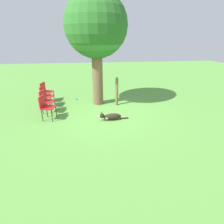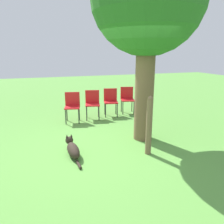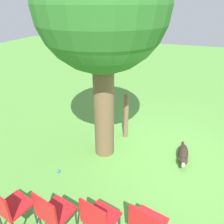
% 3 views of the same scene
% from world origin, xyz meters
% --- Properties ---
extents(ground_plane, '(30.00, 30.00, 0.00)m').
position_xyz_m(ground_plane, '(0.00, 0.00, 0.00)').
color(ground_plane, '#56933D').
extents(oak_tree, '(2.44, 2.44, 4.39)m').
position_xyz_m(oak_tree, '(-0.20, 1.09, 3.11)').
color(oak_tree, brown).
rests_on(oak_tree, ground_plane).
extents(dog, '(1.11, 0.26, 0.34)m').
position_xyz_m(dog, '(0.14, -0.68, 0.13)').
color(dog, '#2D231C').
rests_on(dog, ground_plane).
extents(fence_post, '(0.12, 0.12, 1.23)m').
position_xyz_m(fence_post, '(0.59, 0.81, 0.62)').
color(fence_post, brown).
rests_on(fence_post, ground_plane).
extents(red_chair_0, '(0.51, 0.52, 0.89)m').
position_xyz_m(red_chair_0, '(-2.13, -0.32, 0.53)').
color(red_chair_0, red).
rests_on(red_chair_0, ground_plane).
extents(red_chair_1, '(0.51, 0.52, 0.89)m').
position_xyz_m(red_chair_1, '(-2.27, 0.34, 0.53)').
color(red_chair_1, red).
rests_on(red_chair_1, ground_plane).
extents(red_chair_2, '(0.51, 0.52, 0.89)m').
position_xyz_m(red_chair_2, '(-2.41, 1.00, 0.53)').
color(red_chair_2, red).
rests_on(red_chair_2, ground_plane).
extents(red_chair_3, '(0.51, 0.52, 0.89)m').
position_xyz_m(red_chair_3, '(-2.55, 1.65, 0.53)').
color(red_chair_3, red).
rests_on(red_chair_3, ground_plane).
extents(tennis_ball, '(0.07, 0.07, 0.07)m').
position_xyz_m(tennis_ball, '(-1.21, 1.73, 0.03)').
color(tennis_ball, blue).
rests_on(tennis_ball, ground_plane).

